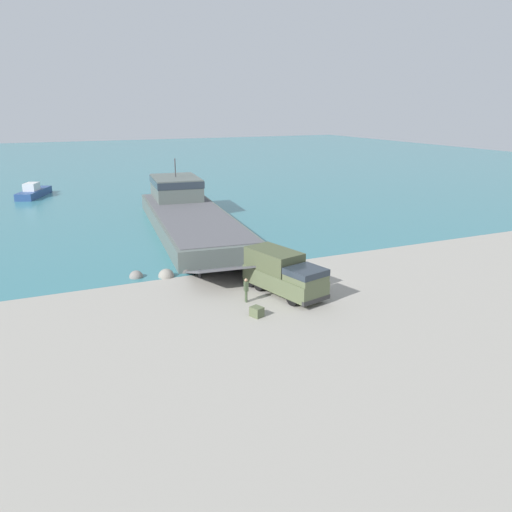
{
  "coord_description": "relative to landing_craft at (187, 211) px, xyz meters",
  "views": [
    {
      "loc": [
        -18.39,
        -34.06,
        13.8
      ],
      "look_at": [
        -2.01,
        2.53,
        1.71
      ],
      "focal_mm": 35.0,
      "sensor_mm": 36.0,
      "label": 1
    }
  ],
  "objects": [
    {
      "name": "soldier_on_ramp",
      "position": [
        -3.19,
        -25.51,
        -0.63
      ],
      "size": [
        0.28,
        0.46,
        1.81
      ],
      "rotation": [
        0.0,
        0.0,
        6.2
      ],
      "color": "#3D4C33",
      "rests_on": "ground_plane"
    },
    {
      "name": "ground_plane",
      "position": [
        1.94,
        -22.84,
        -1.69
      ],
      "size": [
        240.0,
        240.0,
        0.0
      ],
      "primitive_type": "plane",
      "color": "#9E998E"
    },
    {
      "name": "cargo_crate",
      "position": [
        -3.56,
        -28.23,
        -1.35
      ],
      "size": [
        0.93,
        1.01,
        0.68
      ],
      "primitive_type": "cube",
      "rotation": [
        0.0,
        0.0,
        0.38
      ],
      "color": "#566042",
      "rests_on": "ground_plane"
    },
    {
      "name": "landing_craft",
      "position": [
        0.0,
        0.0,
        0.0
      ],
      "size": [
        11.42,
        36.7,
        7.21
      ],
      "rotation": [
        0.0,
        0.0,
        -0.11
      ],
      "color": "#56605B",
      "rests_on": "ground_plane"
    },
    {
      "name": "shoreline_rock_c",
      "position": [
        -7.13,
        -17.56,
        -1.69
      ],
      "size": [
        1.35,
        1.35,
        1.35
      ],
      "primitive_type": "sphere",
      "color": "gray",
      "rests_on": "ground_plane"
    },
    {
      "name": "military_truck",
      "position": [
        0.13,
        -25.03,
        -0.05
      ],
      "size": [
        4.26,
        7.58,
        3.19
      ],
      "rotation": [
        0.0,
        0.0,
        -1.32
      ],
      "color": "#566042",
      "rests_on": "ground_plane"
    },
    {
      "name": "shoreline_rock_a",
      "position": [
        -9.48,
        -16.68,
        -1.69
      ],
      "size": [
        1.16,
        1.16,
        1.16
      ],
      "primitive_type": "sphere",
      "color": "gray",
      "rests_on": "ground_plane"
    },
    {
      "name": "shoreline_rock_b",
      "position": [
        -5.28,
        -16.83,
        -1.69
      ],
      "size": [
        1.3,
        1.3,
        1.3
      ],
      "primitive_type": "sphere",
      "color": "#66605B",
      "rests_on": "ground_plane"
    },
    {
      "name": "moored_boat_b",
      "position": [
        -16.57,
        29.03,
        -0.94
      ],
      "size": [
        5.66,
        9.11,
        2.26
      ],
      "rotation": [
        0.0,
        0.0,
        5.89
      ],
      "color": "navy",
      "rests_on": "ground_plane"
    },
    {
      "name": "water_surface",
      "position": [
        1.94,
        71.94,
        -1.68
      ],
      "size": [
        240.0,
        180.0,
        0.01
      ],
      "primitive_type": "cube",
      "color": "teal",
      "rests_on": "ground_plane"
    },
    {
      "name": "mooring_bollard",
      "position": [
        -4.62,
        -19.0,
        -1.29
      ],
      "size": [
        0.31,
        0.31,
        0.74
      ],
      "color": "#333338",
      "rests_on": "ground_plane"
    }
  ]
}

